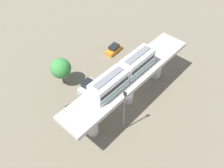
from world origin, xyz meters
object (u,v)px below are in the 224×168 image
tree_near_viaduct (61,68)px  parked_car_orange (114,49)px  parked_car_silver (87,86)px  parked_car_blue (73,110)px  signal_post (124,111)px  train (124,73)px

tree_near_viaduct → parked_car_orange: bearing=86.9°
parked_car_orange → parked_car_silver: same height
parked_car_silver → parked_car_orange: bearing=98.2°
parked_car_blue → signal_post: size_ratio=0.45×
signal_post → parked_car_silver: bearing=167.6°
tree_near_viaduct → parked_car_blue: bearing=-27.2°
train → parked_car_blue: bearing=-128.5°
parked_car_blue → signal_post: signal_post is taller
tree_near_viaduct → train: bearing=15.4°
train → parked_car_silver: train is taller
train → signal_post: 6.00m
train → tree_near_viaduct: train is taller
parked_car_blue → train: bearing=59.3°
parked_car_orange → signal_post: bearing=-49.5°
train → parked_car_orange: bearing=137.5°
parked_car_orange → parked_car_blue: (6.18, -17.79, 0.00)m
train → parked_car_silver: size_ratio=3.05×
parked_car_orange → parked_car_blue: 18.83m
train → parked_car_blue: (-5.59, -7.02, -7.87)m
parked_car_silver → tree_near_viaduct: 6.13m
parked_car_blue → signal_post: (8.99, 3.31, 4.62)m
train → parked_car_orange: size_ratio=3.11×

